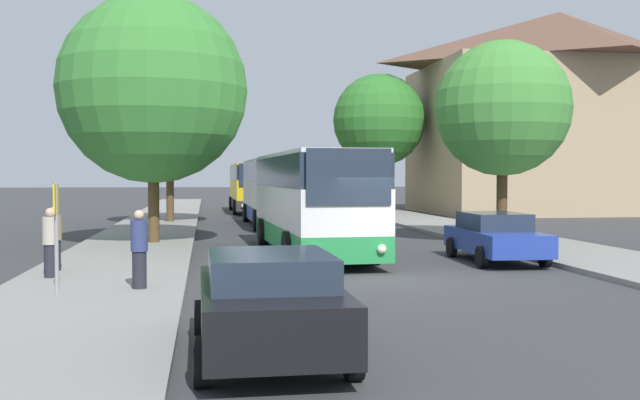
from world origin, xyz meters
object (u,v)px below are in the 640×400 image
(pedestrian_waiting_near, at_px, (50,243))
(tree_right_mid, at_px, (379,120))
(tree_right_near, at_px, (503,109))
(parked_car_left_curb, at_px, (269,302))
(pedestrian_waiting_far, at_px, (54,239))
(bus_rear, at_px, (251,187))
(bus_front, at_px, (312,200))
(bus_middle, at_px, (275,190))
(parked_car_right_near, at_px, (495,236))
(parked_car_right_far, at_px, (345,205))
(tree_left_far, at_px, (153,89))
(bus_stop_sign, at_px, (56,224))
(tree_left_near, at_px, (170,121))
(pedestrian_walking_back, at_px, (139,249))

(pedestrian_waiting_near, distance_m, tree_right_mid, 35.05)
(tree_right_near, height_order, tree_right_mid, tree_right_mid)
(parked_car_left_curb, height_order, pedestrian_waiting_far, pedestrian_waiting_far)
(bus_rear, relative_size, tree_right_near, 1.53)
(bus_front, xyz_separation_m, bus_middle, (0.10, 13.85, 0.05))
(parked_car_right_near, distance_m, pedestrian_waiting_far, 12.29)
(bus_middle, distance_m, tree_right_mid, 14.90)
(bus_front, xyz_separation_m, parked_car_right_far, (4.85, 19.92, -0.95))
(bus_rear, bearing_deg, tree_left_far, -101.77)
(parked_car_right_near, xyz_separation_m, tree_right_near, (2.51, 5.59, 4.28))
(bus_stop_sign, relative_size, tree_left_near, 0.28)
(pedestrian_waiting_near, height_order, tree_right_mid, tree_right_mid)
(bus_middle, relative_size, pedestrian_walking_back, 7.15)
(bus_rear, bearing_deg, bus_stop_sign, -99.88)
(parked_car_right_far, height_order, pedestrian_waiting_far, pedestrian_waiting_far)
(bus_middle, distance_m, pedestrian_walking_back, 22.11)
(parked_car_right_far, bearing_deg, parked_car_right_near, 89.61)
(pedestrian_waiting_far, relative_size, pedestrian_walking_back, 0.97)
(parked_car_right_far, bearing_deg, bus_stop_sign, 67.29)
(parked_car_left_curb, relative_size, bus_stop_sign, 1.87)
(parked_car_left_curb, distance_m, bus_stop_sign, 6.71)
(bus_rear, relative_size, parked_car_left_curb, 2.67)
(parked_car_right_far, relative_size, tree_left_near, 0.57)
(pedestrian_waiting_near, distance_m, pedestrian_walking_back, 3.04)
(bus_rear, relative_size, pedestrian_waiting_far, 7.04)
(tree_left_far, relative_size, tree_right_mid, 0.96)
(tree_right_mid, bearing_deg, bus_rear, 162.67)
(tree_left_near, bearing_deg, pedestrian_waiting_near, -94.70)
(parked_car_right_far, relative_size, pedestrian_waiting_near, 2.81)
(bus_middle, bearing_deg, tree_right_mid, 54.40)
(bus_stop_sign, distance_m, pedestrian_waiting_far, 3.97)
(bus_middle, relative_size, tree_left_near, 1.46)
(bus_middle, height_order, tree_left_near, tree_left_near)
(bus_rear, height_order, tree_right_near, tree_right_near)
(bus_stop_sign, bearing_deg, bus_front, 51.87)
(parked_car_right_far, height_order, bus_stop_sign, bus_stop_sign)
(tree_right_mid, bearing_deg, bus_middle, -124.79)
(parked_car_right_far, xyz_separation_m, tree_left_near, (-10.09, -3.95, 4.59))
(pedestrian_waiting_far, distance_m, tree_right_mid, 33.96)
(tree_left_near, distance_m, tree_right_mid, 16.51)
(bus_stop_sign, distance_m, pedestrian_waiting_near, 2.67)
(pedestrian_waiting_near, relative_size, pedestrian_walking_back, 0.98)
(pedestrian_waiting_near, bearing_deg, bus_middle, -131.24)
(tree_right_near, bearing_deg, bus_stop_sign, -142.22)
(bus_front, bearing_deg, tree_right_near, 17.17)
(bus_stop_sign, bearing_deg, tree_left_near, 87.25)
(pedestrian_walking_back, xyz_separation_m, tree_right_mid, (12.99, 33.21, 5.30))
(parked_car_right_far, xyz_separation_m, pedestrian_waiting_far, (-12.02, -24.21, 0.16))
(bus_middle, relative_size, parked_car_right_far, 2.59)
(pedestrian_waiting_near, xyz_separation_m, tree_right_mid, (15.21, 31.13, 5.32))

